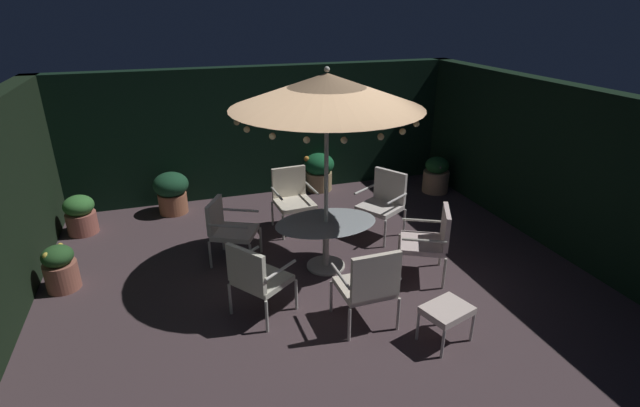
{
  "coord_description": "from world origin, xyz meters",
  "views": [
    {
      "loc": [
        -1.68,
        -5.32,
        3.43
      ],
      "look_at": [
        0.18,
        0.44,
        0.86
      ],
      "focal_mm": 26.51,
      "sensor_mm": 36.0,
      "label": 1
    }
  ],
  "objects_px": {
    "potted_plant_right_near": "(319,170)",
    "potted_plant_right_far": "(60,268)",
    "patio_chair_northeast": "(431,238)",
    "potted_plant_left_near": "(80,214)",
    "patio_dining_table": "(326,232)",
    "patio_chair_south": "(228,227)",
    "patio_chair_southwest": "(256,276)",
    "patio_chair_north": "(369,283)",
    "patio_chair_southeast": "(292,195)",
    "potted_plant_back_left": "(436,175)",
    "patio_chair_east": "(384,199)",
    "ottoman_footrest": "(447,312)",
    "patio_umbrella": "(327,91)",
    "potted_plant_left_far": "(172,191)"
  },
  "relations": [
    {
      "from": "patio_chair_south",
      "to": "potted_plant_right_near",
      "type": "distance_m",
      "value": 3.09
    },
    {
      "from": "patio_chair_southeast",
      "to": "patio_chair_south",
      "type": "height_order",
      "value": "patio_chair_southeast"
    },
    {
      "from": "patio_chair_north",
      "to": "patio_dining_table",
      "type": "bearing_deg",
      "value": 91.13
    },
    {
      "from": "patio_chair_north",
      "to": "ottoman_footrest",
      "type": "relative_size",
      "value": 1.71
    },
    {
      "from": "patio_chair_north",
      "to": "potted_plant_left_near",
      "type": "bearing_deg",
      "value": 133.27
    },
    {
      "from": "potted_plant_left_far",
      "to": "potted_plant_left_near",
      "type": "distance_m",
      "value": 1.48
    },
    {
      "from": "potted_plant_back_left",
      "to": "potted_plant_left_far",
      "type": "bearing_deg",
      "value": 173.76
    },
    {
      "from": "potted_plant_left_near",
      "to": "potted_plant_right_far",
      "type": "relative_size",
      "value": 1.04
    },
    {
      "from": "potted_plant_back_left",
      "to": "ottoman_footrest",
      "type": "bearing_deg",
      "value": -119.38
    },
    {
      "from": "potted_plant_back_left",
      "to": "patio_chair_southeast",
      "type": "bearing_deg",
      "value": -167.64
    },
    {
      "from": "patio_dining_table",
      "to": "patio_chair_east",
      "type": "bearing_deg",
      "value": 30.99
    },
    {
      "from": "patio_umbrella",
      "to": "potted_plant_left_far",
      "type": "xyz_separation_m",
      "value": [
        -1.97,
        2.62,
        -2.05
      ]
    },
    {
      "from": "patio_chair_south",
      "to": "ottoman_footrest",
      "type": "xyz_separation_m",
      "value": [
        1.99,
        -2.52,
        -0.15
      ]
    },
    {
      "from": "potted_plant_right_near",
      "to": "ottoman_footrest",
      "type": "bearing_deg",
      "value": -91.15
    },
    {
      "from": "patio_chair_south",
      "to": "potted_plant_left_near",
      "type": "distance_m",
      "value": 2.69
    },
    {
      "from": "patio_umbrella",
      "to": "ottoman_footrest",
      "type": "height_order",
      "value": "patio_umbrella"
    },
    {
      "from": "potted_plant_back_left",
      "to": "patio_chair_southwest",
      "type": "bearing_deg",
      "value": -144.65
    },
    {
      "from": "patio_chair_north",
      "to": "potted_plant_right_far",
      "type": "height_order",
      "value": "patio_chair_north"
    },
    {
      "from": "patio_umbrella",
      "to": "potted_plant_left_near",
      "type": "bearing_deg",
      "value": 146.74
    },
    {
      "from": "patio_umbrella",
      "to": "patio_chair_south",
      "type": "distance_m",
      "value": 2.38
    },
    {
      "from": "patio_chair_northeast",
      "to": "potted_plant_left_far",
      "type": "height_order",
      "value": "patio_chair_northeast"
    },
    {
      "from": "patio_chair_northeast",
      "to": "ottoman_footrest",
      "type": "xyz_separation_m",
      "value": [
        -0.51,
        -1.26,
        -0.2
      ]
    },
    {
      "from": "patio_chair_southeast",
      "to": "potted_plant_back_left",
      "type": "xyz_separation_m",
      "value": [
        3.08,
        0.67,
        -0.22
      ]
    },
    {
      "from": "patio_chair_southwest",
      "to": "patio_chair_north",
      "type": "bearing_deg",
      "value": -26.63
    },
    {
      "from": "patio_dining_table",
      "to": "potted_plant_right_far",
      "type": "relative_size",
      "value": 2.29
    },
    {
      "from": "ottoman_footrest",
      "to": "potted_plant_right_far",
      "type": "height_order",
      "value": "potted_plant_right_far"
    },
    {
      "from": "patio_chair_south",
      "to": "patio_chair_southwest",
      "type": "xyz_separation_m",
      "value": [
        0.13,
        -1.45,
        0.02
      ]
    },
    {
      "from": "potted_plant_right_near",
      "to": "patio_chair_northeast",
      "type": "bearing_deg",
      "value": -83.27
    },
    {
      "from": "patio_chair_southeast",
      "to": "potted_plant_back_left",
      "type": "bearing_deg",
      "value": 12.36
    },
    {
      "from": "patio_chair_south",
      "to": "patio_umbrella",
      "type": "bearing_deg",
      "value": -26.28
    },
    {
      "from": "patio_umbrella",
      "to": "patio_chair_south",
      "type": "relative_size",
      "value": 3.01
    },
    {
      "from": "patio_chair_northeast",
      "to": "potted_plant_right_far",
      "type": "height_order",
      "value": "patio_chair_northeast"
    },
    {
      "from": "patio_chair_northeast",
      "to": "potted_plant_left_near",
      "type": "height_order",
      "value": "patio_chair_northeast"
    },
    {
      "from": "patio_chair_southwest",
      "to": "patio_dining_table",
      "type": "bearing_deg",
      "value": 36.4
    },
    {
      "from": "patio_chair_northeast",
      "to": "patio_chair_southwest",
      "type": "distance_m",
      "value": 2.38
    },
    {
      "from": "ottoman_footrest",
      "to": "potted_plant_back_left",
      "type": "distance_m",
      "value": 4.57
    },
    {
      "from": "potted_plant_right_near",
      "to": "potted_plant_right_far",
      "type": "relative_size",
      "value": 1.2
    },
    {
      "from": "patio_chair_north",
      "to": "patio_chair_southeast",
      "type": "xyz_separation_m",
      "value": [
        -0.13,
        2.81,
        -0.01
      ]
    },
    {
      "from": "potted_plant_right_near",
      "to": "potted_plant_left_near",
      "type": "distance_m",
      "value": 4.28
    },
    {
      "from": "patio_chair_northeast",
      "to": "patio_chair_southeast",
      "type": "relative_size",
      "value": 1.0
    },
    {
      "from": "patio_chair_east",
      "to": "ottoman_footrest",
      "type": "xyz_separation_m",
      "value": [
        -0.47,
        -2.63,
        -0.22
      ]
    },
    {
      "from": "patio_dining_table",
      "to": "patio_chair_south",
      "type": "relative_size",
      "value": 1.54
    },
    {
      "from": "patio_chair_east",
      "to": "potted_plant_right_near",
      "type": "height_order",
      "value": "patio_chair_east"
    },
    {
      "from": "patio_umbrella",
      "to": "patio_chair_southeast",
      "type": "relative_size",
      "value": 2.78
    },
    {
      "from": "patio_chair_northeast",
      "to": "patio_chair_southeast",
      "type": "xyz_separation_m",
      "value": [
        -1.35,
        2.05,
        -0.01
      ]
    },
    {
      "from": "patio_chair_northeast",
      "to": "potted_plant_right_near",
      "type": "distance_m",
      "value": 3.57
    },
    {
      "from": "patio_umbrella",
      "to": "potted_plant_left_near",
      "type": "height_order",
      "value": "patio_umbrella"
    },
    {
      "from": "patio_chair_south",
      "to": "patio_chair_southwest",
      "type": "relative_size",
      "value": 0.95
    },
    {
      "from": "patio_chair_northeast",
      "to": "patio_chair_south",
      "type": "bearing_deg",
      "value": 153.21
    },
    {
      "from": "potted_plant_right_near",
      "to": "patio_chair_east",
      "type": "bearing_deg",
      "value": -80.19
    }
  ]
}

